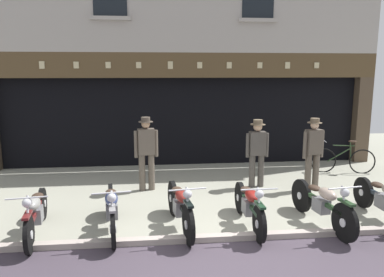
{
  "coord_description": "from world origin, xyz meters",
  "views": [
    {
      "loc": [
        -0.92,
        -5.72,
        2.81
      ],
      "look_at": [
        -0.05,
        2.53,
        1.3
      ],
      "focal_mm": 35.1,
      "sensor_mm": 36.0,
      "label": 1
    }
  ],
  "objects_px": {
    "advert_board_far": "(266,108)",
    "leaning_bicycle": "(343,160)",
    "motorcycle_center_left": "(180,205)",
    "salesman_left": "(146,150)",
    "motorcycle_center": "(249,204)",
    "advert_board_near": "(235,111)",
    "salesman_right": "(313,150)",
    "motorcycle_center_right": "(322,203)",
    "shopkeeper_center": "(257,150)",
    "motorcycle_left": "(112,208)",
    "motorcycle_far_left": "(36,212)"
  },
  "relations": [
    {
      "from": "motorcycle_center_left",
      "to": "motorcycle_center",
      "type": "bearing_deg",
      "value": 170.08
    },
    {
      "from": "advert_board_near",
      "to": "leaning_bicycle",
      "type": "bearing_deg",
      "value": -28.76
    },
    {
      "from": "motorcycle_center_left",
      "to": "salesman_left",
      "type": "xyz_separation_m",
      "value": [
        -0.62,
        2.29,
        0.54
      ]
    },
    {
      "from": "motorcycle_left",
      "to": "advert_board_near",
      "type": "xyz_separation_m",
      "value": [
        3.22,
        4.74,
        1.18
      ]
    },
    {
      "from": "motorcycle_center",
      "to": "advert_board_near",
      "type": "bearing_deg",
      "value": -99.67
    },
    {
      "from": "advert_board_far",
      "to": "motorcycle_center_left",
      "type": "bearing_deg",
      "value": -122.16
    },
    {
      "from": "shopkeeper_center",
      "to": "advert_board_far",
      "type": "xyz_separation_m",
      "value": [
        0.96,
        2.49,
        0.75
      ]
    },
    {
      "from": "motorcycle_center_right",
      "to": "salesman_right",
      "type": "xyz_separation_m",
      "value": [
        0.7,
        2.06,
        0.52
      ]
    },
    {
      "from": "motorcycle_center",
      "to": "shopkeeper_center",
      "type": "relative_size",
      "value": 1.17
    },
    {
      "from": "motorcycle_center",
      "to": "motorcycle_center_right",
      "type": "xyz_separation_m",
      "value": [
        1.33,
        -0.1,
        0.01
      ]
    },
    {
      "from": "salesman_left",
      "to": "leaning_bicycle",
      "type": "relative_size",
      "value": 1.03
    },
    {
      "from": "motorcycle_left",
      "to": "advert_board_near",
      "type": "bearing_deg",
      "value": -131.59
    },
    {
      "from": "salesman_right",
      "to": "motorcycle_center_right",
      "type": "bearing_deg",
      "value": 57.7
    },
    {
      "from": "motorcycle_center_left",
      "to": "advert_board_near",
      "type": "height_order",
      "value": "advert_board_near"
    },
    {
      "from": "motorcycle_center_left",
      "to": "shopkeeper_center",
      "type": "relative_size",
      "value": 1.21
    },
    {
      "from": "motorcycle_left",
      "to": "leaning_bicycle",
      "type": "height_order",
      "value": "leaning_bicycle"
    },
    {
      "from": "motorcycle_far_left",
      "to": "motorcycle_center_left",
      "type": "xyz_separation_m",
      "value": [
        2.49,
        0.01,
        0.02
      ]
    },
    {
      "from": "motorcycle_far_left",
      "to": "advert_board_near",
      "type": "relative_size",
      "value": 2.17
    },
    {
      "from": "motorcycle_center_right",
      "to": "leaning_bicycle",
      "type": "bearing_deg",
      "value": -130.35
    },
    {
      "from": "motorcycle_left",
      "to": "motorcycle_center_left",
      "type": "height_order",
      "value": "motorcycle_center_left"
    },
    {
      "from": "salesman_right",
      "to": "leaning_bicycle",
      "type": "relative_size",
      "value": 1.01
    },
    {
      "from": "salesman_left",
      "to": "advert_board_far",
      "type": "height_order",
      "value": "advert_board_far"
    },
    {
      "from": "motorcycle_far_left",
      "to": "shopkeeper_center",
      "type": "height_order",
      "value": "shopkeeper_center"
    },
    {
      "from": "motorcycle_center_right",
      "to": "advert_board_near",
      "type": "bearing_deg",
      "value": -90.93
    },
    {
      "from": "shopkeeper_center",
      "to": "advert_board_far",
      "type": "height_order",
      "value": "advert_board_far"
    },
    {
      "from": "shopkeeper_center",
      "to": "advert_board_near",
      "type": "xyz_separation_m",
      "value": [
        -0.02,
        2.49,
        0.68
      ]
    },
    {
      "from": "motorcycle_center",
      "to": "advert_board_near",
      "type": "xyz_separation_m",
      "value": [
        0.76,
        4.8,
        1.18
      ]
    },
    {
      "from": "motorcycle_far_left",
      "to": "motorcycle_center_right",
      "type": "bearing_deg",
      "value": 171.13
    },
    {
      "from": "shopkeeper_center",
      "to": "advert_board_far",
      "type": "relative_size",
      "value": 1.56
    },
    {
      "from": "motorcycle_left",
      "to": "motorcycle_far_left",
      "type": "bearing_deg",
      "value": -5.98
    },
    {
      "from": "motorcycle_center_left",
      "to": "motorcycle_center_right",
      "type": "distance_m",
      "value": 2.59
    },
    {
      "from": "motorcycle_center_left",
      "to": "salesman_left",
      "type": "distance_m",
      "value": 2.43
    },
    {
      "from": "motorcycle_far_left",
      "to": "salesman_right",
      "type": "distance_m",
      "value": 6.11
    },
    {
      "from": "motorcycle_center_left",
      "to": "salesman_left",
      "type": "bearing_deg",
      "value": -82.65
    },
    {
      "from": "motorcycle_left",
      "to": "leaning_bicycle",
      "type": "relative_size",
      "value": 1.19
    },
    {
      "from": "motorcycle_left",
      "to": "shopkeeper_center",
      "type": "bearing_deg",
      "value": -152.59
    },
    {
      "from": "motorcycle_far_left",
      "to": "salesman_right",
      "type": "xyz_separation_m",
      "value": [
        5.78,
        1.93,
        0.54
      ]
    },
    {
      "from": "advert_board_far",
      "to": "leaning_bicycle",
      "type": "distance_m",
      "value": 2.67
    },
    {
      "from": "motorcycle_far_left",
      "to": "motorcycle_left",
      "type": "xyz_separation_m",
      "value": [
        1.28,
        0.03,
        0.01
      ]
    },
    {
      "from": "motorcycle_center",
      "to": "shopkeeper_center",
      "type": "distance_m",
      "value": 2.49
    },
    {
      "from": "advert_board_far",
      "to": "motorcycle_left",
      "type": "bearing_deg",
      "value": -131.54
    },
    {
      "from": "motorcycle_far_left",
      "to": "motorcycle_center_left",
      "type": "relative_size",
      "value": 1.01
    },
    {
      "from": "motorcycle_left",
      "to": "salesman_right",
      "type": "height_order",
      "value": "salesman_right"
    },
    {
      "from": "motorcycle_far_left",
      "to": "advert_board_near",
      "type": "xyz_separation_m",
      "value": [
        4.5,
        4.77,
        1.19
      ]
    },
    {
      "from": "motorcycle_center_left",
      "to": "shopkeeper_center",
      "type": "distance_m",
      "value": 3.09
    },
    {
      "from": "salesman_right",
      "to": "advert_board_near",
      "type": "xyz_separation_m",
      "value": [
        -1.27,
        2.84,
        0.65
      ]
    },
    {
      "from": "motorcycle_center",
      "to": "salesman_left",
      "type": "distance_m",
      "value": 3.04
    },
    {
      "from": "motorcycle_left",
      "to": "motorcycle_center_right",
      "type": "bearing_deg",
      "value": 170.2
    },
    {
      "from": "salesman_left",
      "to": "advert_board_near",
      "type": "bearing_deg",
      "value": -145.53
    },
    {
      "from": "motorcycle_center_left",
      "to": "salesman_right",
      "type": "relative_size",
      "value": 1.16
    }
  ]
}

